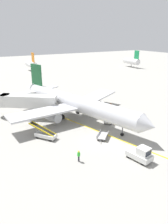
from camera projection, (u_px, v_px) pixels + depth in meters
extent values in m
plane|color=#9E9B93|center=(102.00, 140.00, 36.47)|extent=(300.00, 300.00, 0.00)
cube|color=yellow|center=(91.00, 128.00, 40.94)|extent=(21.67, 77.17, 0.01)
cylinder|color=silver|center=(77.00, 103.00, 44.32)|extent=(11.20, 29.79, 3.30)
cone|color=silver|center=(148.00, 125.00, 33.72)|extent=(3.76, 3.18, 3.23)
cone|color=silver|center=(32.00, 88.00, 54.90)|extent=(3.77, 3.54, 3.14)
cube|color=silver|center=(95.00, 97.00, 50.48)|extent=(13.56, 9.91, 0.36)
cylinder|color=gray|center=(94.00, 103.00, 49.06)|extent=(2.69, 3.59, 1.90)
cube|color=silver|center=(43.00, 112.00, 40.39)|extent=(13.24, 5.19, 0.36)
cylinder|color=gray|center=(53.00, 116.00, 41.19)|extent=(2.69, 3.59, 1.90)
cube|color=#19592D|center=(36.00, 75.00, 52.07)|extent=(1.34, 3.93, 5.20)
cube|color=silver|center=(48.00, 88.00, 55.09)|extent=(5.65, 4.09, 0.24)
cube|color=silver|center=(28.00, 92.00, 51.05)|extent=(5.44, 2.86, 0.24)
cylinder|color=#4C4C51|center=(123.00, 128.00, 37.45)|extent=(0.20, 0.20, 3.12)
cylinder|color=black|center=(122.00, 134.00, 37.89)|extent=(0.49, 0.63, 0.56)
cylinder|color=#4C4C51|center=(78.00, 107.00, 47.76)|extent=(0.20, 0.20, 3.12)
cylinder|color=black|center=(78.00, 112.00, 48.13)|extent=(0.59, 1.02, 0.96)
cylinder|color=#4C4C51|center=(63.00, 112.00, 44.80)|extent=(0.20, 0.20, 3.12)
cylinder|color=black|center=(63.00, 117.00, 45.17)|extent=(0.59, 1.02, 0.96)
cube|color=black|center=(137.00, 120.00, 34.91)|extent=(2.97, 1.71, 0.60)
cube|color=silver|center=(28.00, 101.00, 45.37)|extent=(11.16, 9.28, 2.50)
cylinder|color=silver|center=(3.00, 100.00, 45.98)|extent=(3.20, 3.20, 2.50)
cylinder|color=#59595B|center=(37.00, 112.00, 46.01)|extent=(0.56, 0.56, 2.35)
cube|color=#333338|center=(38.00, 116.00, 46.33)|extent=(1.80, 1.40, 0.50)
cube|color=silver|center=(139.00, 155.00, 30.64)|extent=(2.51, 3.88, 0.80)
cube|color=silver|center=(144.00, 151.00, 29.86)|extent=(1.79, 1.87, 1.10)
cube|color=black|center=(148.00, 153.00, 29.31)|extent=(1.42, 0.33, 0.77)
cylinder|color=black|center=(150.00, 159.00, 30.38)|extent=(0.32, 0.63, 0.60)
cylinder|color=black|center=(143.00, 164.00, 29.39)|extent=(0.32, 0.63, 0.60)
cylinder|color=black|center=(135.00, 152.00, 32.17)|extent=(0.32, 0.63, 0.60)
cylinder|color=black|center=(128.00, 156.00, 31.18)|extent=(0.32, 0.63, 0.60)
cube|color=silver|center=(138.00, 124.00, 41.11)|extent=(2.64, 1.84, 0.70)
cube|color=silver|center=(140.00, 120.00, 40.91)|extent=(1.30, 1.27, 1.10)
cube|color=black|center=(142.00, 120.00, 41.05)|extent=(0.31, 0.97, 0.77)
cylinder|color=black|center=(140.00, 124.00, 41.95)|extent=(0.64, 0.36, 0.60)
cylinder|color=black|center=(143.00, 127.00, 40.96)|extent=(0.64, 0.36, 0.60)
cylinder|color=black|center=(132.00, 125.00, 41.51)|extent=(0.64, 0.36, 0.60)
cylinder|color=black|center=(135.00, 128.00, 40.51)|extent=(0.64, 0.36, 0.60)
cube|color=silver|center=(110.00, 119.00, 43.82)|extent=(3.99, 3.37, 0.60)
cylinder|color=black|center=(111.00, 123.00, 42.54)|extent=(0.62, 0.52, 0.60)
cylinder|color=black|center=(105.00, 122.00, 43.06)|extent=(0.62, 0.52, 0.60)
cylinder|color=black|center=(115.00, 119.00, 44.79)|extent=(0.62, 0.52, 0.60)
cylinder|color=black|center=(109.00, 118.00, 45.31)|extent=(0.62, 0.52, 0.60)
cube|color=black|center=(109.00, 116.00, 42.98)|extent=(4.64, 3.54, 1.76)
cube|color=yellow|center=(112.00, 115.00, 42.76)|extent=(4.20, 2.88, 1.84)
cube|color=yellow|center=(107.00, 115.00, 43.12)|extent=(4.20, 2.88, 1.84)
cube|color=silver|center=(46.00, 135.00, 36.91)|extent=(3.42, 3.97, 0.60)
cylinder|color=black|center=(37.00, 137.00, 36.98)|extent=(0.53, 0.62, 0.60)
cylinder|color=black|center=(42.00, 134.00, 38.07)|extent=(0.53, 0.62, 0.60)
cylinder|color=black|center=(50.00, 140.00, 35.96)|extent=(0.53, 0.62, 0.60)
cylinder|color=black|center=(54.00, 137.00, 37.05)|extent=(0.53, 0.62, 0.60)
cube|color=black|center=(42.00, 129.00, 36.81)|extent=(3.63, 4.59, 1.76)
cube|color=yellow|center=(41.00, 130.00, 36.39)|extent=(2.97, 4.14, 1.84)
cube|color=yellow|center=(44.00, 128.00, 37.16)|extent=(2.97, 4.14, 1.84)
cube|color=#A5A5A8|center=(103.00, 136.00, 37.04)|extent=(3.09, 2.98, 0.16)
cube|color=#4C4C51|center=(100.00, 141.00, 35.39)|extent=(0.73, 0.66, 0.08)
cylinder|color=#4C4C51|center=(100.00, 142.00, 34.99)|extent=(0.12, 0.12, 0.05)
cube|color=gray|center=(107.00, 135.00, 36.73)|extent=(2.13, 1.90, 0.50)
cube|color=gray|center=(99.00, 134.00, 37.17)|extent=(2.13, 1.90, 0.50)
cylinder|color=black|center=(105.00, 140.00, 36.02)|extent=(0.35, 0.33, 0.36)
cylinder|color=black|center=(98.00, 139.00, 36.37)|extent=(0.35, 0.33, 0.36)
cylinder|color=black|center=(107.00, 135.00, 37.89)|extent=(0.35, 0.33, 0.36)
cylinder|color=black|center=(101.00, 134.00, 38.24)|extent=(0.35, 0.33, 0.36)
cylinder|color=#26262D|center=(79.00, 159.00, 30.31)|extent=(0.24, 0.24, 0.85)
cube|color=green|center=(79.00, 154.00, 30.06)|extent=(0.36, 0.22, 0.56)
sphere|color=#9E7051|center=(79.00, 152.00, 29.93)|extent=(0.20, 0.20, 0.20)
sphere|color=yellow|center=(79.00, 152.00, 29.91)|extent=(0.24, 0.24, 0.24)
cone|color=orange|center=(111.00, 104.00, 54.59)|extent=(0.36, 0.36, 0.44)
cylinder|color=silver|center=(31.00, 65.00, 101.44)|extent=(3.00, 10.00, 3.00)
cylinder|color=#3F3F3F|center=(32.00, 69.00, 102.23)|extent=(0.30, 0.30, 1.60)
cube|color=orange|center=(33.00, 58.00, 97.39)|extent=(0.24, 3.20, 4.40)
cylinder|color=silver|center=(131.00, 61.00, 113.37)|extent=(3.00, 10.00, 3.00)
cylinder|color=#3F3F3F|center=(131.00, 66.00, 114.16)|extent=(0.30, 0.30, 1.60)
cube|color=#198C4C|center=(137.00, 55.00, 109.32)|extent=(0.24, 3.20, 4.40)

